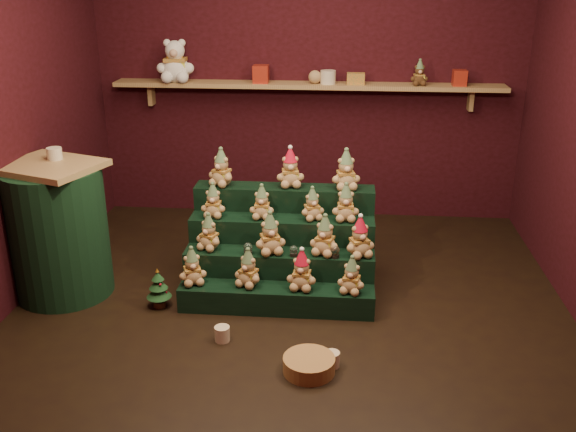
# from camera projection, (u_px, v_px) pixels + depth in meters

# --- Properties ---
(ground) EXTENTS (4.00, 4.00, 0.00)m
(ground) POSITION_uv_depth(u_px,v_px,m) (290.00, 310.00, 4.63)
(ground) COLOR black
(ground) RESTS_ON ground
(back_wall) EXTENTS (4.00, 0.10, 2.80)m
(back_wall) POSITION_uv_depth(u_px,v_px,m) (309.00, 71.00, 6.03)
(back_wall) COLOR black
(back_wall) RESTS_ON ground
(front_wall) EXTENTS (4.00, 0.10, 2.80)m
(front_wall) POSITION_uv_depth(u_px,v_px,m) (242.00, 248.00, 2.22)
(front_wall) COLOR black
(front_wall) RESTS_ON ground
(back_shelf) EXTENTS (3.60, 0.26, 0.24)m
(back_shelf) POSITION_uv_depth(u_px,v_px,m) (308.00, 86.00, 5.91)
(back_shelf) COLOR #A18750
(back_shelf) RESTS_ON ground
(riser_tier_front) EXTENTS (1.40, 0.22, 0.18)m
(riser_tier_front) POSITION_uv_depth(u_px,v_px,m) (276.00, 299.00, 4.60)
(riser_tier_front) COLOR black
(riser_tier_front) RESTS_ON ground
(riser_tier_midfront) EXTENTS (1.40, 0.22, 0.36)m
(riser_tier_midfront) POSITION_uv_depth(u_px,v_px,m) (279.00, 274.00, 4.77)
(riser_tier_midfront) COLOR black
(riser_tier_midfront) RESTS_ON ground
(riser_tier_midback) EXTENTS (1.40, 0.22, 0.54)m
(riser_tier_midback) POSITION_uv_depth(u_px,v_px,m) (282.00, 251.00, 4.94)
(riser_tier_midback) COLOR black
(riser_tier_midback) RESTS_ON ground
(riser_tier_back) EXTENTS (1.40, 0.22, 0.72)m
(riser_tier_back) POSITION_uv_depth(u_px,v_px,m) (285.00, 229.00, 5.12)
(riser_tier_back) COLOR black
(riser_tier_back) RESTS_ON ground
(teddy_0) EXTENTS (0.25, 0.24, 0.28)m
(teddy_0) POSITION_uv_depth(u_px,v_px,m) (192.00, 266.00, 4.58)
(teddy_0) COLOR tan
(teddy_0) RESTS_ON riser_tier_front
(teddy_1) EXTENTS (0.26, 0.25, 0.28)m
(teddy_1) POSITION_uv_depth(u_px,v_px,m) (248.00, 268.00, 4.55)
(teddy_1) COLOR tan
(teddy_1) RESTS_ON riser_tier_front
(teddy_2) EXTENTS (0.23, 0.21, 0.29)m
(teddy_2) POSITION_uv_depth(u_px,v_px,m) (302.00, 270.00, 4.50)
(teddy_2) COLOR tan
(teddy_2) RESTS_ON riser_tier_front
(teddy_3) EXTENTS (0.23, 0.21, 0.27)m
(teddy_3) POSITION_uv_depth(u_px,v_px,m) (352.00, 275.00, 4.46)
(teddy_3) COLOR tan
(teddy_3) RESTS_ON riser_tier_front
(teddy_4) EXTENTS (0.25, 0.23, 0.27)m
(teddy_4) POSITION_uv_depth(u_px,v_px,m) (209.00, 232.00, 4.71)
(teddy_4) COLOR tan
(teddy_4) RESTS_ON riser_tier_midfront
(teddy_5) EXTENTS (0.28, 0.26, 0.31)m
(teddy_5) POSITION_uv_depth(u_px,v_px,m) (270.00, 233.00, 4.64)
(teddy_5) COLOR tan
(teddy_5) RESTS_ON riser_tier_midfront
(teddy_6) EXTENTS (0.26, 0.25, 0.30)m
(teddy_6) POSITION_uv_depth(u_px,v_px,m) (325.00, 235.00, 4.62)
(teddy_6) COLOR tan
(teddy_6) RESTS_ON riser_tier_midfront
(teddy_7) EXTENTS (0.27, 0.26, 0.30)m
(teddy_7) POSITION_uv_depth(u_px,v_px,m) (360.00, 237.00, 4.59)
(teddy_7) COLOR tan
(teddy_7) RESTS_ON riser_tier_midfront
(teddy_8) EXTENTS (0.19, 0.17, 0.26)m
(teddy_8) POSITION_uv_depth(u_px,v_px,m) (213.00, 200.00, 4.83)
(teddy_8) COLOR tan
(teddy_8) RESTS_ON riser_tier_midback
(teddy_9) EXTENTS (0.19, 0.17, 0.26)m
(teddy_9) POSITION_uv_depth(u_px,v_px,m) (262.00, 202.00, 4.81)
(teddy_9) COLOR tan
(teddy_9) RESTS_ON riser_tier_midback
(teddy_10) EXTENTS (0.23, 0.22, 0.25)m
(teddy_10) POSITION_uv_depth(u_px,v_px,m) (312.00, 204.00, 4.79)
(teddy_10) COLOR tan
(teddy_10) RESTS_ON riser_tier_midback
(teddy_11) EXTENTS (0.21, 0.19, 0.28)m
(teddy_11) POSITION_uv_depth(u_px,v_px,m) (346.00, 202.00, 4.76)
(teddy_11) COLOR tan
(teddy_11) RESTS_ON riser_tier_midback
(teddy_12) EXTENTS (0.27, 0.26, 0.29)m
(teddy_12) POSITION_uv_depth(u_px,v_px,m) (221.00, 167.00, 4.96)
(teddy_12) COLOR tan
(teddy_12) RESTS_ON riser_tier_back
(teddy_13) EXTENTS (0.24, 0.23, 0.30)m
(teddy_13) POSITION_uv_depth(u_px,v_px,m) (290.00, 168.00, 4.94)
(teddy_13) COLOR tan
(teddy_13) RESTS_ON riser_tier_back
(teddy_14) EXTENTS (0.26, 0.24, 0.31)m
(teddy_14) POSITION_uv_depth(u_px,v_px,m) (346.00, 170.00, 4.88)
(teddy_14) COLOR tan
(teddy_14) RESTS_ON riser_tier_back
(snow_globe_a) EXTENTS (0.07, 0.07, 0.09)m
(snow_globe_a) POSITION_uv_depth(u_px,v_px,m) (248.00, 249.00, 4.65)
(snow_globe_a) COLOR black
(snow_globe_a) RESTS_ON riser_tier_midfront
(snow_globe_b) EXTENTS (0.06, 0.06, 0.08)m
(snow_globe_b) POSITION_uv_depth(u_px,v_px,m) (294.00, 251.00, 4.63)
(snow_globe_b) COLOR black
(snow_globe_b) RESTS_ON riser_tier_midfront
(snow_globe_c) EXTENTS (0.07, 0.07, 0.09)m
(snow_globe_c) POSITION_uv_depth(u_px,v_px,m) (335.00, 251.00, 4.60)
(snow_globe_c) COLOR black
(snow_globe_c) RESTS_ON riser_tier_midfront
(side_table) EXTENTS (0.81, 0.74, 1.02)m
(side_table) POSITION_uv_depth(u_px,v_px,m) (59.00, 231.00, 4.72)
(side_table) COLOR #A18750
(side_table) RESTS_ON ground
(table_ornament) EXTENTS (0.11, 0.11, 0.09)m
(table_ornament) POSITION_uv_depth(u_px,v_px,m) (54.00, 154.00, 4.61)
(table_ornament) COLOR beige
(table_ornament) RESTS_ON side_table
(mini_christmas_tree) EXTENTS (0.18, 0.18, 0.31)m
(mini_christmas_tree) POSITION_uv_depth(u_px,v_px,m) (159.00, 288.00, 4.63)
(mini_christmas_tree) COLOR #452D18
(mini_christmas_tree) RESTS_ON ground
(mug_left) EXTENTS (0.10, 0.10, 0.10)m
(mug_left) POSITION_uv_depth(u_px,v_px,m) (222.00, 334.00, 4.23)
(mug_left) COLOR beige
(mug_left) RESTS_ON ground
(mug_right) EXTENTS (0.10, 0.10, 0.10)m
(mug_right) POSITION_uv_depth(u_px,v_px,m) (332.00, 359.00, 3.96)
(mug_right) COLOR beige
(mug_right) RESTS_ON ground
(wicker_basket) EXTENTS (0.35, 0.35, 0.10)m
(wicker_basket) POSITION_uv_depth(u_px,v_px,m) (309.00, 365.00, 3.91)
(wicker_basket) COLOR #AC7C45
(wicker_basket) RESTS_ON ground
(white_bear) EXTENTS (0.37, 0.34, 0.48)m
(white_bear) POSITION_uv_depth(u_px,v_px,m) (175.00, 55.00, 5.88)
(white_bear) COLOR white
(white_bear) RESTS_ON back_shelf
(brown_bear) EXTENTS (0.17, 0.16, 0.22)m
(brown_bear) POSITION_uv_depth(u_px,v_px,m) (419.00, 73.00, 5.74)
(brown_bear) COLOR #452D17
(brown_bear) RESTS_ON back_shelf
(gift_tin_red_a) EXTENTS (0.14, 0.14, 0.16)m
(gift_tin_red_a) POSITION_uv_depth(u_px,v_px,m) (261.00, 74.00, 5.88)
(gift_tin_red_a) COLOR #B02C1B
(gift_tin_red_a) RESTS_ON back_shelf
(gift_tin_cream) EXTENTS (0.14, 0.14, 0.12)m
(gift_tin_cream) POSITION_uv_depth(u_px,v_px,m) (328.00, 77.00, 5.84)
(gift_tin_cream) COLOR beige
(gift_tin_cream) RESTS_ON back_shelf
(gift_tin_red_b) EXTENTS (0.12, 0.12, 0.14)m
(gift_tin_red_b) POSITION_uv_depth(u_px,v_px,m) (460.00, 78.00, 5.74)
(gift_tin_red_b) COLOR #B02C1B
(gift_tin_red_b) RESTS_ON back_shelf
(shelf_plush_ball) EXTENTS (0.12, 0.12, 0.12)m
(shelf_plush_ball) POSITION_uv_depth(u_px,v_px,m) (315.00, 77.00, 5.85)
(shelf_plush_ball) COLOR tan
(shelf_plush_ball) RESTS_ON back_shelf
(scarf_gift_box) EXTENTS (0.16, 0.10, 0.10)m
(scarf_gift_box) POSITION_uv_depth(u_px,v_px,m) (356.00, 79.00, 5.82)
(scarf_gift_box) COLOR orange
(scarf_gift_box) RESTS_ON back_shelf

